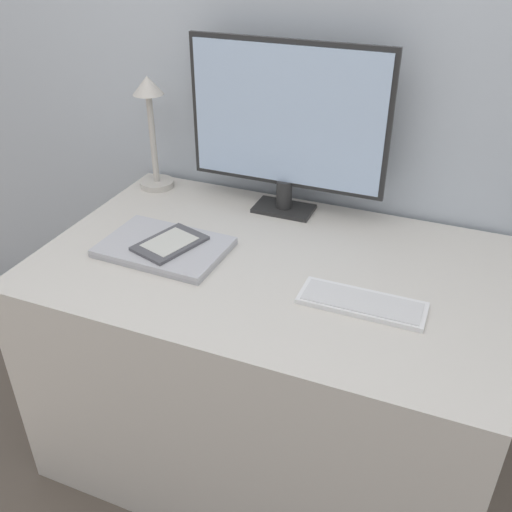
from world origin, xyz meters
TOP-DOWN VIEW (x-y plane):
  - ground_plane at (0.00, 0.00)m, footprint 10.00×10.00m
  - wall_back at (0.00, 0.58)m, footprint 3.60×0.05m
  - desk at (0.00, 0.14)m, footprint 1.23×0.79m
  - monitor at (-0.07, 0.44)m, footprint 0.60×0.11m
  - keyboard at (0.28, 0.04)m, footprint 0.30×0.11m
  - laptop at (-0.29, 0.08)m, footprint 0.35×0.24m
  - ereader at (-0.27, 0.08)m, footprint 0.18×0.21m
  - desk_lamp at (-0.53, 0.45)m, footprint 0.11×0.11m

SIDE VIEW (x-z plane):
  - ground_plane at x=0.00m, z-range 0.00..0.00m
  - desk at x=0.00m, z-range 0.00..0.71m
  - keyboard at x=0.28m, z-range 0.71..0.72m
  - laptop at x=-0.29m, z-range 0.71..0.73m
  - ereader at x=-0.27m, z-range 0.73..0.74m
  - desk_lamp at x=-0.53m, z-range 0.75..1.12m
  - monitor at x=-0.07m, z-range 0.73..1.25m
  - wall_back at x=0.00m, z-range 0.00..2.40m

